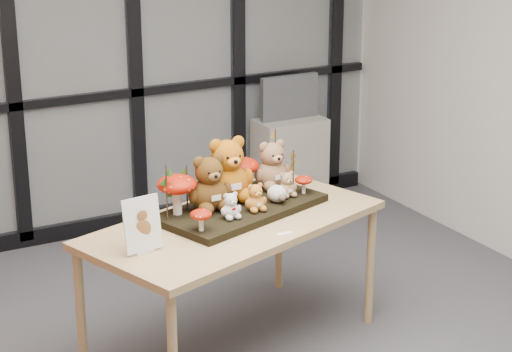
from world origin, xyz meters
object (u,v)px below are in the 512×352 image
bear_brown_medium (209,180)px  cabinet (290,164)px  bear_pooh_yellow (227,166)px  plush_cream_hedgehog (277,193)px  bear_beige_small (287,183)px  bear_tan_back (272,162)px  bear_small_yellow (255,196)px  mushroom_front_right (304,184)px  diorama_tray (241,208)px  monitor (289,97)px  mushroom_back_left (177,193)px  bear_white_bow (231,204)px  sign_holder (142,227)px  mushroom_back_right (242,173)px  mushroom_front_left (201,219)px  display_table (233,232)px

bear_brown_medium → cabinet: bearing=30.4°
bear_pooh_yellow → plush_cream_hedgehog: bearing=-52.4°
bear_beige_small → plush_cream_hedgehog: bearing=-167.5°
plush_cream_hedgehog → bear_tan_back: bearing=49.2°
bear_small_yellow → mushroom_front_right: bear_small_yellow is taller
diorama_tray → monitor: 2.25m
mushroom_back_left → bear_small_yellow: bearing=-21.2°
bear_white_bow → mushroom_back_left: mushroom_back_left is taller
diorama_tray → bear_pooh_yellow: size_ratio=2.35×
bear_small_yellow → bear_tan_back: bearing=29.5°
bear_tan_back → bear_small_yellow: 0.41m
bear_brown_medium → bear_tan_back: (0.49, 0.16, -0.01)m
bear_brown_medium → sign_holder: size_ratio=1.19×
bear_tan_back → bear_beige_small: (-0.00, -0.18, -0.08)m
bear_tan_back → mushroom_back_left: bearing=174.1°
bear_small_yellow → mushroom_back_left: bearing=140.9°
bear_pooh_yellow → monitor: 2.18m
bear_brown_medium → mushroom_back_right: bearing=13.5°
bear_small_yellow → mushroom_back_left: mushroom_back_left is taller
bear_tan_back → mushroom_back_right: size_ratio=1.44×
plush_cream_hedgehog → bear_brown_medium: bearing=151.1°
bear_brown_medium → mushroom_front_left: size_ratio=2.70×
bear_beige_small → monitor: bearing=41.2°
display_table → cabinet: display_table is taller
sign_holder → diorama_tray: bearing=13.9°
bear_brown_medium → cabinet: (1.55, 1.74, -0.63)m
diorama_tray → bear_beige_small: bear_beige_small is taller
bear_beige_small → mushroom_front_right: (0.11, -0.00, -0.02)m
plush_cream_hedgehog → mushroom_back_left: bearing=153.0°
bear_white_bow → mushroom_front_right: (0.56, 0.16, -0.02)m
display_table → sign_holder: 0.65m
plush_cream_hedgehog → monitor: bearing=39.8°
monitor → mushroom_front_left: bearing=-130.4°
diorama_tray → plush_cream_hedgehog: bearing=-31.8°
bear_pooh_yellow → bear_beige_small: (0.33, -0.10, -0.12)m
bear_pooh_yellow → monitor: bear_pooh_yellow is taller
diorama_tray → bear_white_bow: 0.23m
bear_brown_medium → bear_small_yellow: (0.22, -0.14, -0.09)m
diorama_tray → cabinet: (1.36, 1.77, -0.44)m
bear_beige_small → sign_holder: 1.04m
bear_small_yellow → cabinet: size_ratio=0.24×
plush_cream_hedgehog → mushroom_back_right: mushroom_back_right is taller
bear_brown_medium → bear_white_bow: (0.04, -0.18, -0.09)m
cabinet → bear_beige_small: bearing=-121.1°
display_table → mushroom_front_right: (0.51, 0.10, 0.16)m
bear_brown_medium → plush_cream_hedgehog: 0.41m
display_table → bear_tan_back: bearing=17.2°
bear_tan_back → mushroom_front_left: 0.79m
bear_white_bow → monitor: (1.51, 1.94, 0.01)m
bear_tan_back → mushroom_back_right: 0.19m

